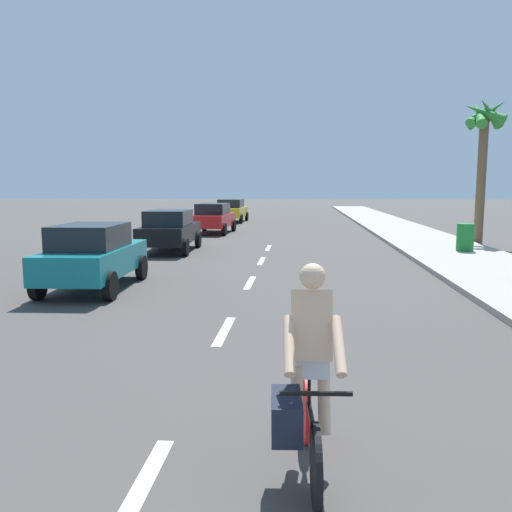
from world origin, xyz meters
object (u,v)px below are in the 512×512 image
(parked_car_black, at_px, (170,230))
(trash_bin_far, at_px, (465,237))
(parked_car_red, at_px, (213,217))
(parked_car_yellow, at_px, (231,210))
(parked_car_teal, at_px, (93,255))
(cyclist, at_px, (306,380))
(palm_tree_far, at_px, (484,132))

(parked_car_black, bearing_deg, trash_bin_far, -1.70)
(parked_car_red, bearing_deg, parked_car_yellow, 94.17)
(parked_car_teal, xyz_separation_m, parked_car_yellow, (0.16, 23.86, 0.00))
(parked_car_black, bearing_deg, parked_car_red, 85.64)
(parked_car_teal, bearing_deg, cyclist, -59.47)
(parked_car_black, xyz_separation_m, palm_tree_far, (12.46, 3.58, 3.84))
(cyclist, relative_size, parked_car_yellow, 0.43)
(parked_car_red, height_order, parked_car_yellow, same)
(cyclist, bearing_deg, palm_tree_far, -115.33)
(palm_tree_far, height_order, trash_bin_far, palm_tree_far)
(parked_car_teal, bearing_deg, parked_car_yellow, 87.25)
(parked_car_red, xyz_separation_m, parked_car_yellow, (-0.21, 8.74, 0.00))
(parked_car_teal, xyz_separation_m, parked_car_black, (0.01, 7.31, 0.00))
(parked_car_teal, bearing_deg, palm_tree_far, 38.77)
(parked_car_teal, distance_m, parked_car_black, 7.31)
(cyclist, distance_m, trash_bin_far, 16.14)
(trash_bin_far, bearing_deg, parked_car_black, -179.95)
(cyclist, xyz_separation_m, parked_car_yellow, (-4.83, 31.57, 0.01))
(parked_car_red, distance_m, parked_car_yellow, 8.74)
(cyclist, distance_m, parked_car_black, 15.83)
(parked_car_teal, relative_size, parked_car_yellow, 0.92)
(parked_car_red, distance_m, trash_bin_far, 13.07)
(cyclist, height_order, parked_car_yellow, cyclist)
(palm_tree_far, bearing_deg, parked_car_yellow, 133.52)
(cyclist, bearing_deg, parked_car_yellow, -84.74)
(cyclist, xyz_separation_m, parked_car_teal, (-4.99, 7.72, 0.00))
(parked_car_teal, xyz_separation_m, trash_bin_far, (10.85, 7.32, -0.20))
(parked_car_yellow, bearing_deg, cyclist, -79.51)
(parked_car_teal, distance_m, parked_car_yellow, 23.86)
(cyclist, distance_m, parked_car_yellow, 31.94)
(trash_bin_far, bearing_deg, parked_car_teal, -146.00)
(parked_car_teal, relative_size, parked_car_red, 0.96)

